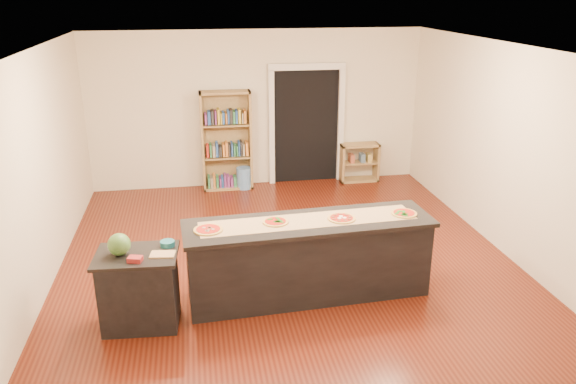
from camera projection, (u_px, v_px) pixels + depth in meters
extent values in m
cube|color=beige|center=(291.00, 167.00, 6.89)|extent=(6.00, 7.00, 2.80)
cube|color=#561D0E|center=(291.00, 268.00, 7.37)|extent=(6.00, 7.00, 0.01)
cube|color=white|center=(291.00, 50.00, 6.41)|extent=(6.00, 7.00, 0.01)
cube|color=black|center=(306.00, 126.00, 10.38)|extent=(1.20, 0.02, 2.10)
cube|color=silver|center=(272.00, 128.00, 10.23)|extent=(0.10, 0.08, 2.10)
cube|color=silver|center=(341.00, 126.00, 10.44)|extent=(0.10, 0.08, 2.10)
cube|color=silver|center=(307.00, 66.00, 9.95)|extent=(1.40, 0.08, 0.12)
cube|color=black|center=(308.00, 260.00, 6.60)|extent=(2.80, 0.70, 0.90)
cube|color=black|center=(309.00, 223.00, 6.44)|extent=(2.88, 0.78, 0.05)
cube|color=black|center=(140.00, 291.00, 6.03)|extent=(0.78, 0.55, 0.81)
cube|color=black|center=(136.00, 255.00, 5.89)|extent=(0.86, 0.63, 0.04)
cube|color=#A58650|center=(227.00, 141.00, 10.02)|extent=(0.89, 0.32, 1.78)
cube|color=#A58650|center=(359.00, 162.00, 10.59)|extent=(0.72, 0.31, 0.72)
cylinder|color=#5C8ECD|center=(244.00, 178.00, 10.24)|extent=(0.27, 0.27, 0.39)
cube|color=tan|center=(309.00, 221.00, 6.45)|extent=(2.52, 0.58, 0.00)
sphere|color=#144214|center=(119.00, 244.00, 5.82)|extent=(0.24, 0.24, 0.24)
cube|color=tan|center=(163.00, 254.00, 5.85)|extent=(0.28, 0.20, 0.02)
cube|color=maroon|center=(135.00, 259.00, 5.71)|extent=(0.16, 0.13, 0.05)
cylinder|color=#195966|center=(167.00, 244.00, 6.05)|extent=(0.16, 0.16, 0.06)
cylinder|color=#B09044|center=(208.00, 230.00, 6.18)|extent=(0.32, 0.32, 0.02)
cylinder|color=#A5190C|center=(208.00, 229.00, 6.18)|extent=(0.26, 0.26, 0.00)
cylinder|color=#B09044|center=(275.00, 222.00, 6.39)|extent=(0.29, 0.29, 0.02)
cylinder|color=#A5190C|center=(275.00, 221.00, 6.38)|extent=(0.24, 0.24, 0.00)
cylinder|color=#B09044|center=(342.00, 218.00, 6.49)|extent=(0.33, 0.33, 0.02)
cylinder|color=#A5190C|center=(342.00, 218.00, 6.48)|extent=(0.27, 0.27, 0.00)
cylinder|color=#B09044|center=(404.00, 213.00, 6.63)|extent=(0.30, 0.30, 0.02)
cylinder|color=#A5190C|center=(404.00, 213.00, 6.63)|extent=(0.25, 0.25, 0.00)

